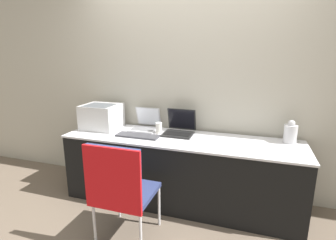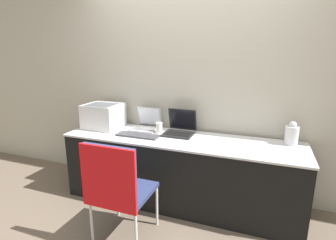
# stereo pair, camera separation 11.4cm
# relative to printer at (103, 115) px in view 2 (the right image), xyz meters

# --- Properties ---
(ground_plane) EXTENTS (14.00, 14.00, 0.00)m
(ground_plane) POSITION_rel_printer_xyz_m (1.00, -0.40, -0.90)
(ground_plane) COLOR #6B5B4C
(wall_back) EXTENTS (8.00, 0.05, 2.60)m
(wall_back) POSITION_rel_printer_xyz_m (1.00, 0.32, 0.40)
(wall_back) COLOR #B7B2A3
(wall_back) RESTS_ON ground_plane
(table) EXTENTS (2.53, 0.66, 0.75)m
(table) POSITION_rel_printer_xyz_m (1.00, -0.08, -0.53)
(table) COLOR black
(table) RESTS_ON ground_plane
(printer) EXTENTS (0.41, 0.39, 0.29)m
(printer) POSITION_rel_printer_xyz_m (0.00, 0.00, 0.00)
(printer) COLOR silver
(printer) RESTS_ON table
(laptop_left) EXTENTS (0.30, 0.32, 0.25)m
(laptop_left) POSITION_rel_printer_xyz_m (0.51, 0.13, -0.10)
(laptop_left) COLOR #B7B7BC
(laptop_left) RESTS_ON table
(laptop_right) EXTENTS (0.33, 0.33, 0.27)m
(laptop_right) POSITION_rel_printer_xyz_m (0.94, 0.08, -0.10)
(laptop_right) COLOR black
(laptop_right) RESTS_ON table
(external_keyboard) EXTENTS (0.47, 0.16, 0.02)m
(external_keyboard) POSITION_rel_printer_xyz_m (0.54, -0.17, -0.15)
(external_keyboard) COLOR #3D3D42
(external_keyboard) RESTS_ON table
(coffee_cup) EXTENTS (0.08, 0.08, 0.12)m
(coffee_cup) POSITION_rel_printer_xyz_m (0.72, 0.02, -0.09)
(coffee_cup) COLOR white
(coffee_cup) RESTS_ON table
(metal_pitcher) EXTENTS (0.13, 0.13, 0.24)m
(metal_pitcher) POSITION_rel_printer_xyz_m (2.09, 0.13, -0.05)
(metal_pitcher) COLOR silver
(metal_pitcher) RESTS_ON table
(chair) EXTENTS (0.49, 0.49, 0.94)m
(chair) POSITION_rel_printer_xyz_m (0.71, -0.90, -0.34)
(chair) COLOR navy
(chair) RESTS_ON ground_plane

